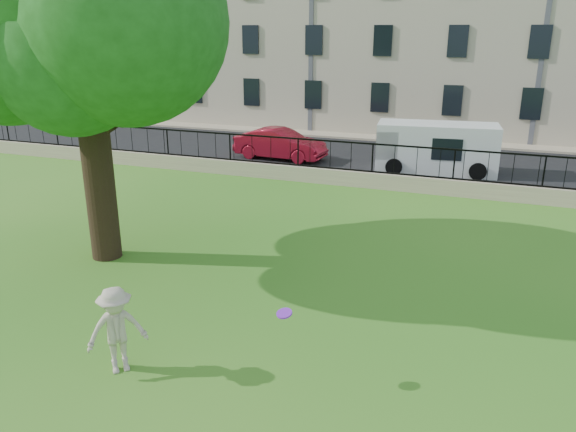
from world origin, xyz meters
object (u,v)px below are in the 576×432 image
at_px(red_sedan, 280,144).
at_px(frisbee, 284,313).
at_px(white_van, 436,148).
at_px(man, 117,330).

bearing_deg(red_sedan, frisbee, -154.38).
relative_size(red_sedan, white_van, 0.87).
height_order(man, frisbee, man).
relative_size(man, frisbee, 6.03).
bearing_deg(frisbee, red_sedan, 111.46).
bearing_deg(frisbee, man, -165.25).
distance_m(man, frisbee, 3.00).
relative_size(frisbee, white_van, 0.05).
bearing_deg(white_van, red_sedan, 173.30).
height_order(red_sedan, white_van, white_van).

